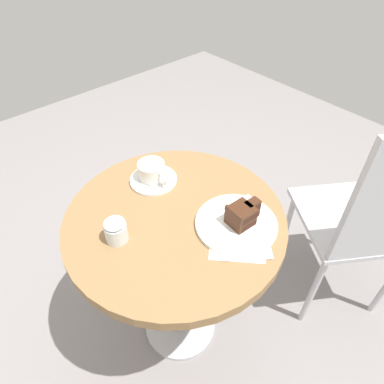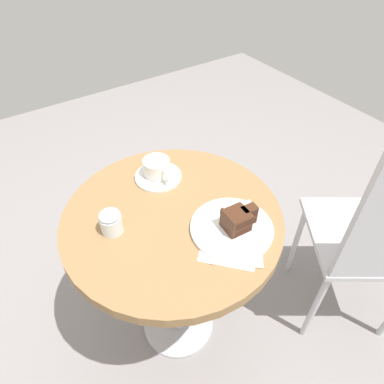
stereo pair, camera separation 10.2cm
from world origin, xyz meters
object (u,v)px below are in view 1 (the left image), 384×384
at_px(fork, 235,203).
at_px(napkin, 240,240).
at_px(saucer, 153,180).
at_px(teaspoon, 140,184).
at_px(cafe_chair, 373,217).
at_px(cake_plate, 236,224).
at_px(cake_slice, 242,215).
at_px(sugar_pot, 116,230).
at_px(coffee_cup, 152,171).

xyz_separation_m(fork, napkin, (0.10, -0.08, -0.01)).
bearing_deg(fork, napkin, -118.04).
relative_size(saucer, fork, 0.97).
xyz_separation_m(teaspoon, cafe_chair, (0.53, 0.59, -0.15)).
relative_size(teaspoon, cafe_chair, 0.11).
bearing_deg(fork, saucer, 125.39).
xyz_separation_m(cake_plate, fork, (-0.05, 0.05, 0.01)).
height_order(cake_slice, sugar_pot, cake_slice).
relative_size(fork, cafe_chair, 0.16).
xyz_separation_m(cake_slice, fork, (-0.06, 0.04, -0.03)).
bearing_deg(napkin, sugar_pot, -132.55).
height_order(napkin, cafe_chair, cafe_chair).
distance_m(napkin, cafe_chair, 0.56).
height_order(coffee_cup, napkin, coffee_cup).
distance_m(cake_slice, fork, 0.08).
xyz_separation_m(cake_slice, cafe_chair, (0.21, 0.47, -0.18)).
bearing_deg(sugar_pot, coffee_cup, 121.06).
xyz_separation_m(saucer, teaspoon, (-0.01, -0.05, 0.01)).
bearing_deg(coffee_cup, cake_plate, 10.64).
relative_size(saucer, teaspoon, 1.49).
height_order(saucer, cafe_chair, cafe_chair).
relative_size(fork, napkin, 0.73).
bearing_deg(fork, cafe_chair, -19.93).
relative_size(cake_slice, fork, 0.63).
bearing_deg(coffee_cup, cake_slice, 12.47).
bearing_deg(napkin, cake_plate, 144.13).
relative_size(coffee_cup, cafe_chair, 0.12).
bearing_deg(teaspoon, cake_slice, -179.54).
bearing_deg(sugar_pot, fork, 68.55).
bearing_deg(teaspoon, cake_plate, 178.97).
bearing_deg(cake_slice, fork, 147.94).
distance_m(saucer, napkin, 0.36).
height_order(saucer, coffee_cup, coffee_cup).
height_order(cake_plate, cafe_chair, cafe_chair).
bearing_deg(teaspoon, sugar_pot, 108.54).
bearing_deg(napkin, coffee_cup, -175.62).
relative_size(cake_slice, sugar_pot, 1.38).
height_order(fork, cafe_chair, cafe_chair).
distance_m(cake_plate, napkin, 0.05).
bearing_deg(cake_slice, cafe_chair, 66.04).
relative_size(napkin, cafe_chair, 0.22).
bearing_deg(cake_plate, sugar_pot, -123.27).
bearing_deg(teaspoon, napkin, 172.11).
bearing_deg(saucer, cake_plate, 10.87).
distance_m(fork, sugar_pot, 0.36).
bearing_deg(cafe_chair, coffee_cup, -10.45).
relative_size(coffee_cup, teaspoon, 1.14).
height_order(saucer, napkin, saucer).
bearing_deg(cake_plate, cafe_chair, 65.80).
xyz_separation_m(teaspoon, cake_slice, (0.33, 0.12, 0.03)).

